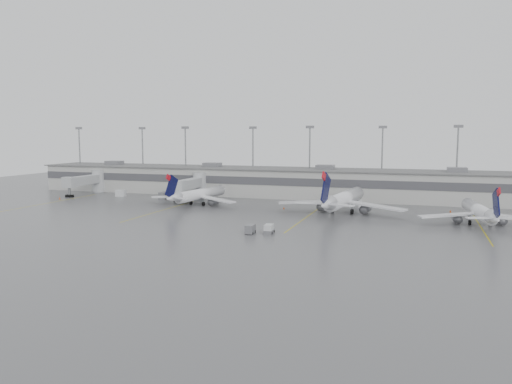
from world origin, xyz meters
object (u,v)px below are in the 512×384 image
(baggage_tug, at_px, (269,230))
(jet_far_right, at_px, (480,211))
(jet_mid_right, at_px, (343,199))
(jet_mid_left, at_px, (198,194))

(baggage_tug, bearing_deg, jet_far_right, 26.26)
(jet_mid_right, relative_size, jet_far_right, 1.20)
(jet_mid_left, relative_size, jet_mid_right, 0.83)
(jet_far_right, relative_size, baggage_tug, 10.09)
(jet_far_right, bearing_deg, jet_mid_right, 160.30)
(jet_mid_right, relative_size, baggage_tug, 12.15)
(baggage_tug, bearing_deg, jet_mid_left, 129.57)
(jet_mid_right, bearing_deg, baggage_tug, -101.63)
(jet_mid_left, relative_size, jet_far_right, 1.00)
(jet_mid_left, height_order, jet_far_right, jet_mid_left)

